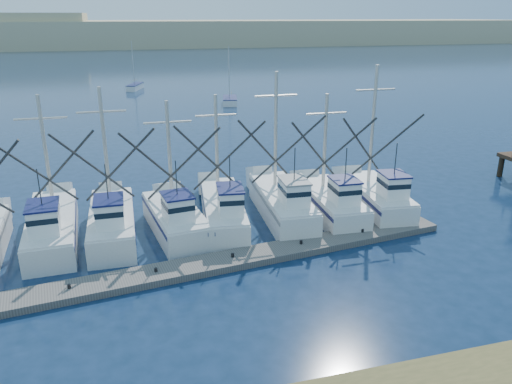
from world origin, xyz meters
TOP-DOWN VIEW (x-y plane):
  - ground at (0.00, 0.00)m, footprint 500.00×500.00m
  - floating_dock at (-6.34, 6.04)m, footprint 27.37×5.45m
  - dune_ridge at (0.00, 210.00)m, footprint 360.00×60.00m
  - trawler_fleet at (-6.06, 10.98)m, footprint 26.32×9.10m
  - sailboat_near at (5.28, 54.28)m, footprint 2.93×5.40m
  - sailboat_far at (-7.31, 73.08)m, footprint 3.22×5.69m

SIDE VIEW (x-z plane):
  - ground at x=0.00m, z-range 0.00..0.00m
  - floating_dock at x=-6.34m, z-range 0.00..0.36m
  - sailboat_near at x=5.28m, z-range -3.55..4.55m
  - sailboat_far at x=-7.31m, z-range -3.55..4.55m
  - trawler_fleet at x=-6.06m, z-range -3.67..5.61m
  - dune_ridge at x=0.00m, z-range 0.00..10.00m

